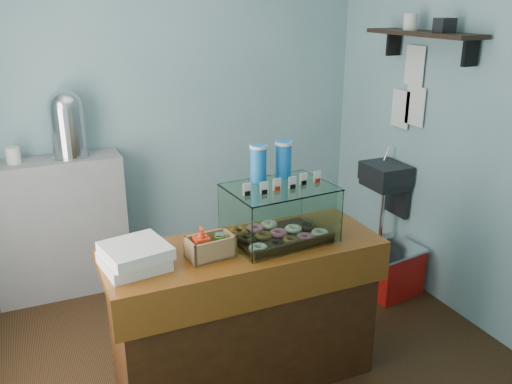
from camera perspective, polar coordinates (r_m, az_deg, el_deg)
name	(u,v)px	position (r m, az deg, el deg)	size (l,w,h in m)	color
ground	(230,354)	(3.77, -2.73, -16.63)	(3.50, 3.50, 0.00)	black
room_shell	(229,97)	(3.10, -2.84, 9.91)	(3.54, 3.04, 2.82)	#719DA5
counter	(244,313)	(3.31, -1.22, -12.64)	(1.60, 0.60, 0.90)	#43200D
back_shelf	(60,227)	(4.49, -19.95, -3.53)	(1.00, 0.32, 1.10)	gray
display_case	(277,209)	(3.15, 2.23, -1.80)	(0.62, 0.48, 0.54)	#361E10
condiment_crate	(209,246)	(2.96, -5.02, -5.69)	(0.27, 0.18, 0.19)	#A47752
pastry_boxes	(135,256)	(2.92, -12.66, -6.59)	(0.37, 0.37, 0.13)	white
coffee_urn	(67,122)	(4.27, -19.28, 6.96)	(0.28, 0.28, 0.51)	silver
red_cooler	(392,270)	(4.48, 14.11, -7.99)	(0.49, 0.40, 0.39)	red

